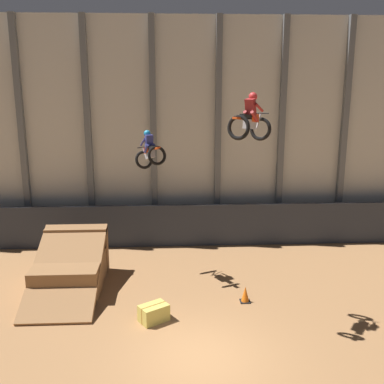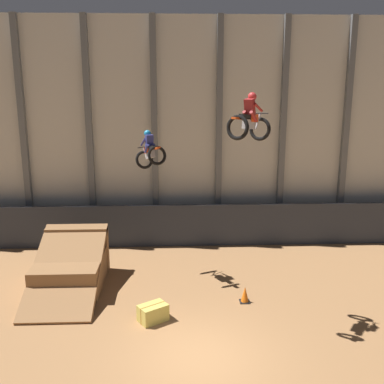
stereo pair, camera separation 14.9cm
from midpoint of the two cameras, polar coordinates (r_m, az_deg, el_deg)
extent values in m
plane|color=#996B42|center=(13.61, 0.63, -20.17)|extent=(60.00, 60.00, 0.00)
cube|color=beige|center=(21.52, -1.01, 7.58)|extent=(32.00, 0.12, 10.60)
cube|color=slate|center=(22.40, -20.97, 6.92)|extent=(0.28, 0.28, 10.60)
cube|color=slate|center=(21.66, -13.24, 7.26)|extent=(0.28, 0.28, 10.60)
cube|color=slate|center=(21.33, -5.11, 7.47)|extent=(0.28, 0.28, 10.60)
cube|color=slate|center=(21.43, 3.11, 7.53)|extent=(0.28, 0.28, 10.60)
cube|color=slate|center=(21.96, 11.09, 7.45)|extent=(0.28, 0.28, 10.60)
cube|color=slate|center=(22.88, 18.56, 7.24)|extent=(0.28, 0.28, 10.60)
cube|color=#2D333D|center=(21.38, -0.86, -4.25)|extent=(31.36, 0.20, 2.02)
cube|color=olive|center=(18.04, -15.35, -9.74)|extent=(2.43, 3.14, 1.13)
cube|color=olive|center=(19.09, -14.59, -7.14)|extent=(2.48, 0.50, 1.89)
cube|color=#996B42|center=(17.29, -15.90, -9.46)|extent=(2.48, 4.56, 2.07)
torus|color=black|center=(17.98, -6.36, 4.08)|extent=(0.79, 0.57, 0.73)
torus|color=black|center=(16.68, -4.74, 4.64)|extent=(0.79, 0.57, 0.73)
cube|color=#B7B7BC|center=(17.29, -5.57, 4.77)|extent=(0.40, 0.60, 0.41)
cube|color=#E54C19|center=(17.47, -5.84, 5.34)|extent=(0.38, 0.53, 0.35)
cube|color=black|center=(17.10, -5.38, 5.59)|extent=(0.38, 0.59, 0.26)
cube|color=#E54C19|center=(16.61, -4.72, 5.57)|extent=(0.28, 0.39, 0.15)
cylinder|color=#B7B7BC|center=(17.83, -6.25, 4.91)|extent=(0.20, 0.37, 0.47)
cylinder|color=black|center=(17.82, -6.30, 5.69)|extent=(0.54, 0.44, 0.04)
cube|color=navy|center=(17.31, -5.73, 6.42)|extent=(0.34, 0.30, 0.51)
sphere|color=#2393CC|center=(17.45, -5.97, 7.40)|extent=(0.37, 0.40, 0.32)
cylinder|color=navy|center=(17.30, -6.07, 5.51)|extent=(0.24, 0.37, 0.39)
cylinder|color=navy|center=(17.38, -5.32, 5.57)|extent=(0.24, 0.37, 0.39)
cylinder|color=navy|center=(17.48, -6.50, 6.32)|extent=(0.27, 0.46, 0.36)
cylinder|color=navy|center=(17.59, -5.52, 6.39)|extent=(0.27, 0.46, 0.36)
torus|color=black|center=(14.34, 8.40, 7.91)|extent=(0.69, 0.60, 0.74)
torus|color=black|center=(13.11, 5.61, 8.15)|extent=(0.69, 0.60, 0.74)
cube|color=#B7B7BC|center=(13.68, 7.01, 8.53)|extent=(0.48, 0.54, 0.34)
cube|color=#E54C19|center=(13.83, 7.41, 9.33)|extent=(0.44, 0.49, 0.29)
cube|color=black|center=(13.48, 6.62, 9.51)|extent=(0.48, 0.55, 0.18)
cube|color=#E54C19|center=(13.02, 5.48, 9.30)|extent=(0.34, 0.37, 0.10)
cylinder|color=#B7B7BC|center=(14.18, 8.15, 8.90)|extent=(0.24, 0.28, 0.51)
cylinder|color=black|center=(14.15, 8.16, 9.88)|extent=(0.58, 0.38, 0.04)
cube|color=maroon|center=(13.66, 7.12, 10.63)|extent=(0.39, 0.39, 0.53)
sphere|color=red|center=(13.77, 7.43, 11.92)|extent=(0.38, 0.39, 0.29)
cylinder|color=maroon|center=(13.76, 6.71, 9.56)|extent=(0.33, 0.37, 0.36)
cylinder|color=maroon|center=(13.65, 7.60, 9.50)|extent=(0.33, 0.37, 0.36)
cylinder|color=maroon|center=(13.95, 7.01, 10.67)|extent=(0.37, 0.44, 0.30)
cylinder|color=maroon|center=(13.80, 8.20, 10.60)|extent=(0.37, 0.44, 0.30)
cube|color=black|center=(16.55, 6.49, -13.62)|extent=(0.36, 0.36, 0.03)
cone|color=orange|center=(16.42, 6.51, -12.72)|extent=(0.28, 0.28, 0.55)
cube|color=#CCB751|center=(15.22, -5.17, -15.06)|extent=(1.08, 0.99, 0.56)
cube|color=#996623|center=(15.22, -5.17, -15.06)|extent=(0.78, 0.53, 0.57)
camera|label=1|loc=(0.07, -90.26, -0.06)|focal=42.00mm
camera|label=2|loc=(0.07, 89.74, 0.06)|focal=42.00mm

